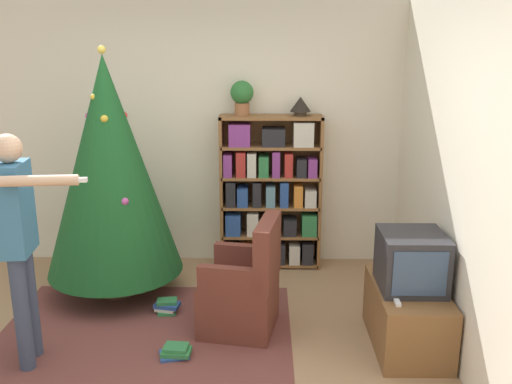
% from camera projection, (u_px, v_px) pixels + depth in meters
% --- Properties ---
extents(ground_plane, '(14.00, 14.00, 0.00)m').
position_uv_depth(ground_plane, '(182.00, 376.00, 3.93)').
color(ground_plane, '#9E7A56').
extents(wall_back, '(8.00, 0.10, 2.60)m').
position_uv_depth(wall_back, '(209.00, 135.00, 5.70)').
color(wall_back, silver).
rests_on(wall_back, ground_plane).
extents(wall_right, '(0.10, 8.00, 2.60)m').
position_uv_depth(wall_right, '(487.00, 195.00, 3.55)').
color(wall_right, silver).
rests_on(wall_right, ground_plane).
extents(area_rug, '(2.29, 2.01, 0.01)m').
position_uv_depth(area_rug, '(141.00, 343.00, 4.33)').
color(area_rug, brown).
rests_on(area_rug, ground_plane).
extents(bookshelf, '(0.99, 0.28, 1.53)m').
position_uv_depth(bookshelf, '(270.00, 194.00, 5.63)').
color(bookshelf, brown).
rests_on(bookshelf, ground_plane).
extents(tv_stand, '(0.50, 0.89, 0.47)m').
position_uv_depth(tv_stand, '(407.00, 316.00, 4.26)').
color(tv_stand, brown).
rests_on(tv_stand, ground_plane).
extents(television, '(0.46, 0.48, 0.42)m').
position_uv_depth(television, '(411.00, 261.00, 4.14)').
color(television, '#28282D').
rests_on(television, tv_stand).
extents(game_remote, '(0.04, 0.12, 0.02)m').
position_uv_depth(game_remote, '(397.00, 302.00, 3.94)').
color(game_remote, white).
rests_on(game_remote, tv_stand).
extents(christmas_tree, '(1.19, 1.19, 2.19)m').
position_uv_depth(christmas_tree, '(110.00, 167.00, 4.91)').
color(christmas_tree, '#4C3323').
rests_on(christmas_tree, ground_plane).
extents(armchair, '(0.66, 0.65, 0.92)m').
position_uv_depth(armchair, '(244.00, 291.00, 4.47)').
color(armchair, brown).
rests_on(armchair, ground_plane).
extents(standing_person, '(0.66, 0.47, 1.65)m').
position_uv_depth(standing_person, '(18.00, 232.00, 3.84)').
color(standing_person, '#38425B').
rests_on(standing_person, ground_plane).
extents(potted_plant, '(0.22, 0.22, 0.33)m').
position_uv_depth(potted_plant, '(242.00, 95.00, 5.38)').
color(potted_plant, '#935B38').
rests_on(potted_plant, bookshelf).
extents(table_lamp, '(0.20, 0.20, 0.18)m').
position_uv_depth(table_lamp, '(300.00, 105.00, 5.40)').
color(table_lamp, '#473828').
rests_on(table_lamp, bookshelf).
extents(book_pile_near_tree, '(0.23, 0.17, 0.11)m').
position_uv_depth(book_pile_near_tree, '(167.00, 307.00, 4.80)').
color(book_pile_near_tree, '#2D7A42').
rests_on(book_pile_near_tree, ground_plane).
extents(book_pile_by_chair, '(0.25, 0.20, 0.09)m').
position_uv_depth(book_pile_by_chair, '(176.00, 352.00, 4.15)').
color(book_pile_by_chair, '#284C93').
rests_on(book_pile_by_chair, ground_plane).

